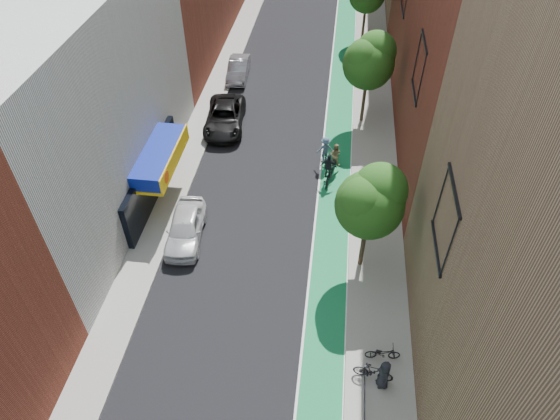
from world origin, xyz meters
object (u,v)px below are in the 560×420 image
(parked_car_white, at_px, (185,227))
(pedestrian, at_px, (384,374))
(parked_car_black, at_px, (225,117))
(cyclist_lane_near, at_px, (335,159))
(cyclist_lane_far, at_px, (325,153))
(cyclist_lane_mid, at_px, (328,173))
(parked_car_silver, at_px, (238,69))

(parked_car_white, bearing_deg, pedestrian, -40.85)
(parked_car_black, xyz_separation_m, cyclist_lane_near, (8.06, -4.03, 0.01))
(cyclist_lane_near, height_order, cyclist_lane_far, cyclist_lane_far)
(parked_car_black, xyz_separation_m, pedestrian, (10.78, -18.96, 0.18))
(cyclist_lane_near, distance_m, pedestrian, 15.18)
(parked_car_black, bearing_deg, pedestrian, -65.83)
(cyclist_lane_mid, distance_m, pedestrian, 13.88)
(cyclist_lane_near, relative_size, cyclist_lane_far, 0.94)
(parked_car_black, distance_m, parked_car_silver, 7.39)
(cyclist_lane_near, distance_m, cyclist_lane_far, 0.79)
(cyclist_lane_mid, height_order, pedestrian, cyclist_lane_mid)
(parked_car_black, relative_size, pedestrian, 3.49)
(parked_car_white, xyz_separation_m, pedestrian, (10.67, -7.67, 0.18))
(parked_car_white, relative_size, pedestrian, 2.81)
(parked_car_black, distance_m, pedestrian, 21.81)
(parked_car_silver, xyz_separation_m, cyclist_lane_far, (7.80, -10.98, 0.19))
(cyclist_lane_far, bearing_deg, parked_car_white, 31.89)
(parked_car_black, bearing_deg, parked_car_white, -94.89)
(cyclist_lane_near, xyz_separation_m, cyclist_lane_far, (-0.65, 0.43, 0.12))
(parked_car_white, xyz_separation_m, cyclist_lane_mid, (7.61, 5.86, -0.02))
(cyclist_lane_far, bearing_deg, cyclist_lane_near, 131.71)
(cyclist_lane_near, bearing_deg, cyclist_lane_mid, 86.33)
(cyclist_lane_mid, xyz_separation_m, pedestrian, (3.06, -13.53, 0.21))
(cyclist_lane_near, relative_size, pedestrian, 1.17)
(parked_car_white, bearing_deg, parked_car_black, 85.43)
(parked_car_white, distance_m, parked_car_black, 11.29)
(parked_car_silver, xyz_separation_m, cyclist_lane_near, (8.45, -11.42, 0.07))
(cyclist_lane_near, height_order, cyclist_lane_mid, cyclist_lane_mid)
(cyclist_lane_far, height_order, pedestrian, cyclist_lane_far)
(parked_car_silver, height_order, cyclist_lane_mid, cyclist_lane_mid)
(cyclist_lane_near, bearing_deg, cyclist_lane_far, -23.73)
(parked_car_white, height_order, parked_car_silver, parked_car_white)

